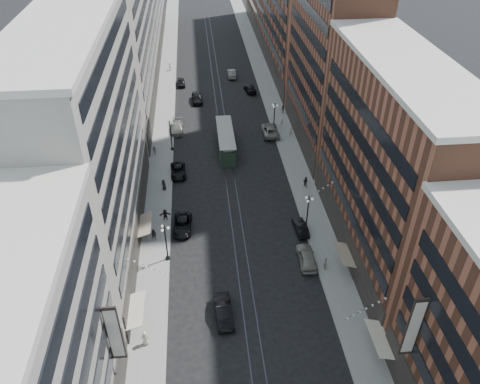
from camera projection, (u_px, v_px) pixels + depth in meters
name	position (u px, v px, depth m)	size (l,w,h in m)	color
ground	(224.00, 134.00, 85.18)	(220.00, 220.00, 0.00)	black
sidewalk_west	(165.00, 112.00, 92.34)	(4.00, 180.00, 0.15)	gray
sidewalk_east	(275.00, 107.00, 94.09)	(4.00, 180.00, 0.15)	gray
rail_west	(217.00, 110.00, 93.20)	(0.12, 180.00, 0.02)	#2D2D33
rail_east	(224.00, 109.00, 93.31)	(0.12, 180.00, 0.02)	#2D2D33
building_west_mid	(90.00, 146.00, 53.85)	(8.00, 36.00, 28.00)	gray
building_west_far	(136.00, 10.00, 105.31)	(8.00, 90.00, 26.00)	gray
building_east_mid	(388.00, 168.00, 53.67)	(8.00, 30.00, 24.00)	brown
building_east_tower	(334.00, 19.00, 71.03)	(8.00, 26.00, 42.00)	brown
building_east_far	(278.00, 1.00, 115.86)	(8.00, 72.00, 24.00)	brown
lamppost_sw_far	(166.00, 241.00, 56.80)	(1.03, 1.14, 5.52)	black
lamppost_sw_mid	(171.00, 134.00, 78.61)	(1.03, 1.14, 5.52)	black
lamppost_se_far	(308.00, 212.00, 61.49)	(1.03, 1.14, 5.52)	black
lamppost_se_mid	(274.00, 116.00, 84.10)	(1.03, 1.14, 5.52)	black
streetcar	(226.00, 141.00, 79.87)	(2.68, 12.13, 3.35)	#233827
car_2	(182.00, 225.00, 62.99)	(2.41, 5.23, 1.45)	black
car_4	(307.00, 257.00, 57.76)	(2.07, 5.14, 1.75)	gray
car_5	(224.00, 311.00, 50.89)	(1.80, 5.16, 1.70)	black
pedestrian_1	(145.00, 338.00, 47.80)	(0.90, 0.49, 1.83)	#BAB59A
pedestrian_2	(154.00, 235.00, 61.02)	(0.79, 0.43, 1.62)	black
pedestrian_4	(325.00, 263.00, 56.73)	(0.98, 0.45, 1.68)	beige
car_7	(178.00, 171.00, 73.86)	(2.29, 4.97, 1.38)	black
car_8	(177.00, 127.00, 85.50)	(2.20, 5.42, 1.57)	gray
car_9	(181.00, 82.00, 102.66)	(1.67, 4.16, 1.42)	black
car_10	(301.00, 227.00, 62.67)	(1.46, 4.18, 1.38)	black
car_11	(270.00, 130.00, 84.55)	(2.81, 6.09, 1.69)	gray
car_12	(250.00, 89.00, 99.95)	(1.99, 4.90, 1.42)	black
car_13	(197.00, 98.00, 95.72)	(2.04, 5.06, 1.72)	black
car_14	(232.00, 73.00, 106.60)	(1.75, 5.03, 1.66)	#67655B
pedestrian_5	(165.00, 215.00, 64.36)	(1.59, 0.46, 1.72)	black
pedestrian_6	(155.00, 150.00, 78.62)	(0.88, 0.40, 1.50)	#9E9783
pedestrian_7	(305.00, 182.00, 70.90)	(0.82, 0.45, 1.68)	black
pedestrian_8	(291.00, 130.00, 83.96)	(0.68, 0.45, 1.86)	#B4A895
pedestrian_9	(283.00, 109.00, 91.25)	(1.05, 0.43, 1.63)	black
pedestrian_extra_0	(170.00, 67.00, 109.45)	(0.64, 0.42, 1.77)	#A29D86
pedestrian_extra_1	(281.00, 122.00, 86.60)	(1.15, 0.47, 1.78)	#B6B097
pedestrian_extra_2	(164.00, 185.00, 70.23)	(0.83, 0.45, 1.69)	black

